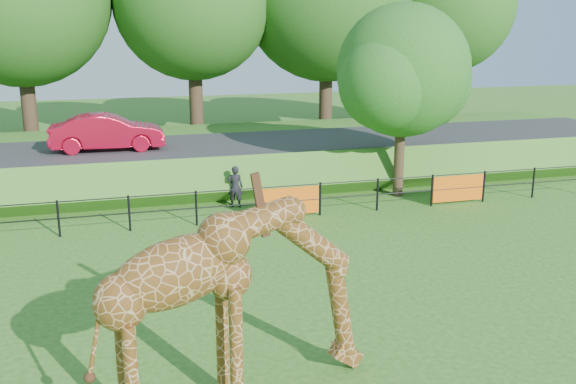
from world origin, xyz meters
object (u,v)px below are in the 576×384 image
car_red (107,132)px  tree_east (405,76)px  giraffe (237,305)px  visitor (235,187)px

car_red → tree_east: size_ratio=0.61×
car_red → tree_east: 11.08m
giraffe → car_red: (-1.81, 15.36, 0.42)m
giraffe → visitor: giraffe is taller
car_red → visitor: car_red is taller
car_red → visitor: bearing=-133.6°
visitor → tree_east: (6.04, -0.05, 3.57)m
car_red → tree_east: (10.06, -4.10, 2.18)m
visitor → tree_east: size_ratio=0.21×
giraffe → tree_east: 14.20m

